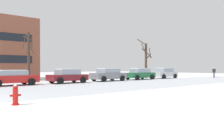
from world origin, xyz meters
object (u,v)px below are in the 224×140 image
(parked_car_red, at_px, (12,77))
(parked_car_gray, at_px, (108,75))
(pedestrian_crossing, at_px, (214,72))
(fire_hydrant, at_px, (15,95))
(parked_car_silver, at_px, (164,73))
(parked_car_maroon, at_px, (68,76))
(parked_car_green, at_px, (140,74))

(parked_car_red, distance_m, parked_car_gray, 10.65)
(parked_car_gray, height_order, pedestrian_crossing, pedestrian_crossing)
(fire_hydrant, height_order, parked_car_red, parked_car_red)
(parked_car_silver, distance_m, pedestrian_crossing, 8.44)
(parked_car_red, xyz_separation_m, pedestrian_crossing, (28.89, -3.69, 0.21))
(fire_hydrant, relative_size, parked_car_red, 0.20)
(parked_car_silver, xyz_separation_m, pedestrian_crossing, (7.60, -3.66, 0.15))
(parked_car_maroon, distance_m, parked_car_gray, 5.32)
(parked_car_gray, bearing_deg, fire_hydrant, -141.44)
(parked_car_green, bearing_deg, parked_car_gray, -179.90)
(parked_car_maroon, relative_size, parked_car_green, 0.91)
(parked_car_silver, bearing_deg, fire_hydrant, -155.58)
(parked_car_maroon, xyz_separation_m, pedestrian_crossing, (23.57, -3.45, 0.18))
(parked_car_maroon, height_order, pedestrian_crossing, pedestrian_crossing)
(parked_car_maroon, bearing_deg, fire_hydrant, -127.42)
(parked_car_maroon, xyz_separation_m, parked_car_gray, (5.32, 0.03, 0.02))
(fire_hydrant, bearing_deg, parked_car_silver, 24.42)
(parked_car_maroon, relative_size, parked_car_silver, 0.95)
(parked_car_red, height_order, parked_car_silver, parked_car_silver)
(parked_car_gray, xyz_separation_m, parked_car_silver, (10.64, 0.17, 0.01))
(parked_car_gray, relative_size, parked_car_silver, 1.02)
(fire_hydrant, bearing_deg, parked_car_gray, 38.56)
(parked_car_gray, bearing_deg, parked_car_maroon, -179.67)
(parked_car_gray, bearing_deg, pedestrian_crossing, -10.81)
(parked_car_green, distance_m, pedestrian_crossing, 13.39)
(fire_hydrant, height_order, parked_car_silver, parked_car_silver)
(fire_hydrant, height_order, parked_car_green, parked_car_green)
(fire_hydrant, xyz_separation_m, parked_car_red, (2.94, 11.03, 0.27))
(pedestrian_crossing, bearing_deg, parked_car_silver, 154.32)
(parked_car_gray, height_order, parked_car_silver, parked_car_silver)
(fire_hydrant, distance_m, parked_car_red, 11.42)
(parked_car_green, bearing_deg, pedestrian_crossing, -15.12)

